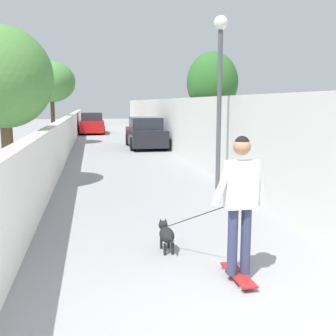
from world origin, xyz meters
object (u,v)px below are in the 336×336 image
lamp_post (220,73)px  car_far (92,124)px  person_skateboarder (241,194)px  tree_right_mid (212,83)px  skateboard (238,275)px  car_near (146,134)px  tree_left_far (51,82)px  dog (167,234)px  tree_left_near (3,78)px

lamp_post → car_far: 20.47m
person_skateboarder → tree_right_mid: bearing=-15.1°
tree_right_mid → lamp_post: (-6.34, 1.73, -0.07)m
skateboard → car_near: car_near is taller
tree_left_far → car_far: size_ratio=1.16×
dog → car_far: car_far is taller
tree_left_near → lamp_post: bearing=-98.8°
car_far → lamp_post: bearing=-170.7°
skateboard → person_skateboarder: (-0.00, 0.00, 1.07)m
tree_left_near → skateboard: tree_left_near is taller
tree_left_near → tree_left_far: bearing=-0.4°
lamp_post → dog: (-4.18, 2.16, -2.75)m
person_skateboarder → car_far: 25.51m
tree_right_mid → car_far: 14.82m
tree_left_near → lamp_post: size_ratio=0.94×
car_far → skateboard: bearing=-175.8°
dog → car_far: (24.26, 1.14, 0.44)m
skateboard → tree_left_far: bearing=12.4°
dog → tree_left_far: bearing=10.9°
tree_left_far → car_far: tree_left_far is taller
tree_left_far → car_near: tree_left_far is taller
tree_left_far → car_near: size_ratio=1.10×
person_skateboarder → dog: (1.18, 0.73, -0.87)m
tree_right_mid → tree_left_far: 9.26m
tree_left_near → tree_left_far: 11.51m
tree_left_far → dog: 17.10m
car_near → car_far: 10.29m
car_near → skateboard: bearing=176.9°
tree_left_far → person_skateboarder: tree_left_far is taller
tree_left_near → car_far: 19.47m
lamp_post → car_far: (20.08, 3.29, -2.31)m
tree_right_mid → car_far: tree_right_mid is taller
skateboard → dog: size_ratio=0.54×
lamp_post → car_far: lamp_post is taller
tree_right_mid → person_skateboarder: bearing=164.9°
tree_right_mid → tree_left_far: (6.00, 7.05, 0.26)m
skateboard → dog: (1.18, 0.73, 0.21)m
tree_right_mid → skateboard: tree_right_mid is taller
tree_left_near → dog: bearing=-147.0°
tree_right_mid → car_near: tree_right_mid is taller
car_far → person_skateboarder: bearing=-175.8°
person_skateboarder → car_far: person_skateboarder is taller
lamp_post → car_far: bearing=9.3°
lamp_post → car_near: (10.14, 0.60, -2.31)m
person_skateboarder → car_near: person_skateboarder is taller
skateboard → car_far: bearing=4.2°
tree_left_near → lamp_post: lamp_post is taller
tree_left_near → lamp_post: (-0.84, -5.41, 0.14)m
tree_left_near → car_far: size_ratio=1.09×
tree_left_far → skateboard: bearing=-167.6°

